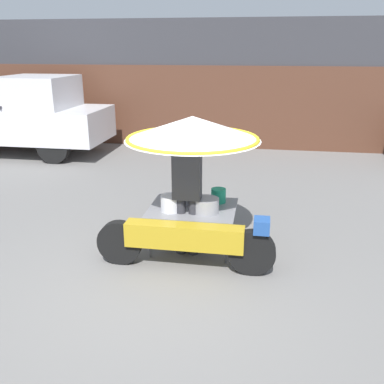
{
  "coord_description": "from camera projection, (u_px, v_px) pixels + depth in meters",
  "views": [
    {
      "loc": [
        1.16,
        -4.68,
        2.8
      ],
      "look_at": [
        0.21,
        0.9,
        0.87
      ],
      "focal_mm": 40.0,
      "sensor_mm": 36.0,
      "label": 1
    }
  ],
  "objects": [
    {
      "name": "ground_plane",
      "position": [
        164.0,
        278.0,
        5.46
      ],
      "size": [
        36.0,
        36.0,
        0.0
      ],
      "primitive_type": "plane",
      "color": "slate"
    },
    {
      "name": "shopfront_building",
      "position": [
        228.0,
        83.0,
        12.86
      ],
      "size": [
        28.0,
        2.06,
        3.53
      ],
      "color": "#38383D",
      "rests_on": "ground"
    },
    {
      "name": "vendor_motorcycle_cart",
      "position": [
        192.0,
        152.0,
        5.76
      ],
      "size": [
        2.37,
        1.85,
        1.92
      ],
      "color": "black",
      "rests_on": "ground"
    },
    {
      "name": "vendor_person",
      "position": [
        187.0,
        190.0,
        5.81
      ],
      "size": [
        0.38,
        0.22,
        1.68
      ],
      "color": "#2D2D33",
      "rests_on": "ground"
    },
    {
      "name": "pickup_truck",
      "position": [
        17.0,
        117.0,
        11.49
      ],
      "size": [
        5.09,
        1.94,
        2.07
      ],
      "color": "black",
      "rests_on": "ground"
    }
  ]
}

